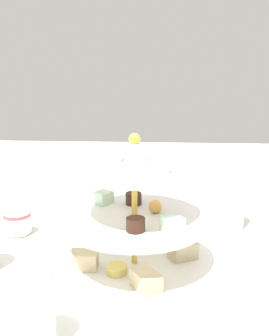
% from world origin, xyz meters
% --- Properties ---
extents(ground_plane, '(2.40, 2.40, 0.00)m').
position_xyz_m(ground_plane, '(0.00, 0.00, 0.00)').
color(ground_plane, silver).
extents(tiered_serving_stand, '(0.31, 0.31, 0.24)m').
position_xyz_m(tiered_serving_stand, '(0.00, 0.00, 0.07)').
color(tiered_serving_stand, white).
rests_on(tiered_serving_stand, ground_plane).
extents(water_glass_tall_right, '(0.07, 0.07, 0.14)m').
position_xyz_m(water_glass_tall_right, '(-0.19, 0.19, 0.07)').
color(water_glass_tall_right, silver).
rests_on(water_glass_tall_right, ground_plane).
extents(teacup_with_saucer, '(0.09, 0.09, 0.05)m').
position_xyz_m(teacup_with_saucer, '(-0.13, -0.26, 0.02)').
color(teacup_with_saucer, white).
rests_on(teacup_with_saucer, ground_plane).
extents(butter_knife_right, '(0.03, 0.17, 0.00)m').
position_xyz_m(butter_knife_right, '(-0.31, -0.10, 0.00)').
color(butter_knife_right, silver).
rests_on(butter_knife_right, ground_plane).
extents(water_glass_mid_back, '(0.06, 0.06, 0.11)m').
position_xyz_m(water_glass_mid_back, '(0.22, -0.12, 0.05)').
color(water_glass_mid_back, silver).
rests_on(water_glass_mid_back, ground_plane).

